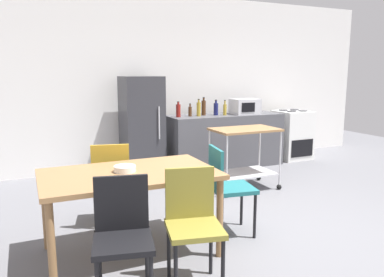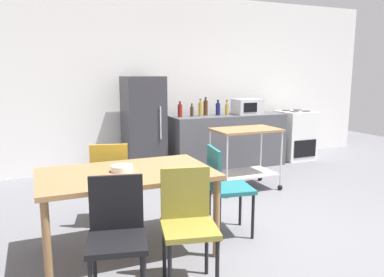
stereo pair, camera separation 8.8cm
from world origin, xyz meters
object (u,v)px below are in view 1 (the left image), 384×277
chair_olive (193,219)px  bottle_sesame_oil (204,108)px  dining_table (130,181)px  bottle_vinegar (190,111)px  microwave (245,106)px  bottle_soy_sauce (199,109)px  bottle_sparkling_water (225,109)px  chair_black (123,232)px  fruit_bowl (125,169)px  stove_oven (292,135)px  bottle_hot_sauce (216,109)px  chair_mustard (111,177)px  chair_teal (227,184)px  bottle_wine (178,110)px  kitchen_cart (245,148)px  refrigerator (142,126)px

chair_olive → bottle_sesame_oil: size_ratio=2.94×
dining_table → bottle_sesame_oil: 3.20m
bottle_vinegar → microwave: microwave is taller
bottle_soy_sauce → bottle_sparkling_water: bearing=-6.3°
chair_black → bottle_sesame_oil: 3.92m
fruit_bowl → stove_oven: bearing=32.8°
chair_olive → bottle_hot_sauce: size_ratio=3.45×
chair_mustard → chair_teal: size_ratio=1.00×
stove_oven → microwave: size_ratio=2.00×
bottle_wine → kitchen_cart: bearing=-68.2°
bottle_sesame_oil → chair_black: bearing=-124.1°
chair_mustard → bottle_soy_sauce: bearing=-123.9°
refrigerator → kitchen_cart: size_ratio=1.70×
chair_black → bottle_sesame_oil: (2.18, 3.21, 0.51)m
kitchen_cart → bottle_sesame_oil: (-0.01, 1.29, 0.46)m
kitchen_cart → bottle_hot_sauce: bearing=81.2°
chair_mustard → bottle_sparkling_water: 2.87m
bottle_hot_sauce → microwave: (0.54, -0.04, 0.02)m
chair_mustard → fruit_bowl: chair_mustard is taller
chair_olive → refrigerator: refrigerator is taller
chair_teal → bottle_hot_sauce: bottle_hot_sauce is taller
fruit_bowl → bottle_sparkling_water: bearing=45.7°
bottle_wine → microwave: microwave is taller
chair_black → chair_olive: bearing=13.5°
kitchen_cart → bottle_sparkling_water: bearing=74.3°
refrigerator → bottle_sparkling_water: (1.40, -0.17, 0.22)m
bottle_wine → bottle_soy_sauce: 0.36m
kitchen_cart → bottle_sparkling_water: bottle_sparkling_water is taller
kitchen_cart → microwave: bearing=58.2°
chair_teal → chair_olive: 0.97m
dining_table → microwave: bearing=41.9°
kitchen_cart → bottle_soy_sauce: 1.30m
bottle_hot_sauce → microwave: size_ratio=0.56×
bottle_soy_sauce → bottle_sesame_oil: 0.15m
fruit_bowl → microwave: bearing=41.3°
refrigerator → microwave: bearing=-4.7°
kitchen_cart → dining_table: bearing=-147.9°
chair_teal → chair_olive: size_ratio=1.00×
dining_table → bottle_soy_sauce: 3.05m
bottle_hot_sauce → bottle_sparkling_water: (0.14, -0.06, -0.01)m
chair_olive → chair_black: bearing=-166.6°
bottle_soy_sauce → microwave: (0.87, -0.03, 0.01)m
chair_olive → bottle_sesame_oil: (1.64, 3.20, 0.51)m
bottle_vinegar → bottle_wine: bearing=-175.2°
bottle_wine → bottle_hot_sauce: (0.68, -0.00, 0.00)m
bottle_vinegar → kitchen_cart: bearing=-77.5°
chair_mustard → bottle_sesame_oil: bearing=-124.5°
bottle_wine → bottle_vinegar: bearing=4.8°
microwave → refrigerator: bearing=175.3°
chair_mustard → bottle_sesame_oil: bottle_sesame_oil is taller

